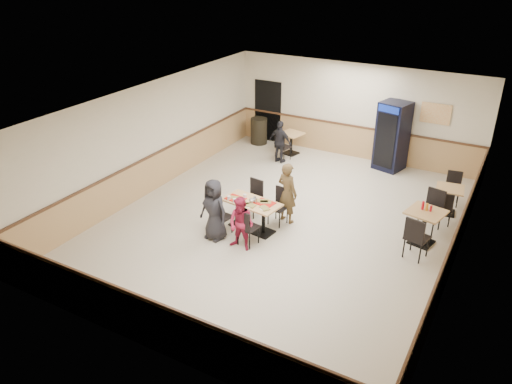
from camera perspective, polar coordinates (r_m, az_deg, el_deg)
The scene contains 20 objects.
ground at distance 12.40m, azimuth 3.15°, elevation -3.43°, with size 10.00×10.00×0.00m, color beige.
room_shell at distance 13.77m, azimuth 14.61°, elevation 1.56°, with size 10.00×10.00×10.00m.
main_table at distance 11.85m, azimuth -0.48°, elevation -2.17°, with size 1.46×0.87×0.74m.
main_chairs at distance 11.89m, azimuth -0.67°, elevation -2.20°, with size 1.43×1.76×0.94m.
diner_woman_left at distance 11.42m, azimuth -4.81°, elevation -2.03°, with size 0.72×0.47×1.48m, color black.
diner_woman_right at distance 11.02m, azimuth -1.70°, elevation -3.69°, with size 0.62×0.48×1.27m, color maroon.
diner_man_opposite at distance 12.11m, azimuth 3.59°, elevation -0.09°, with size 0.56×0.37×1.55m, color brown.
lone_diner at distance 15.60m, azimuth 2.78°, elevation 5.73°, with size 0.79×0.33×1.35m, color black.
tabletop_clutter at distance 11.71m, azimuth -0.65°, elevation -1.05°, with size 1.23×0.59×0.12m.
side_table_near at distance 11.89m, azimuth 18.70°, elevation -3.28°, with size 0.92×0.92×0.82m.
side_table_near_chair_south at distance 11.33m, azimuth 17.97°, elevation -4.85°, with size 0.48×0.48×1.04m, color black, non-canonical shape.
side_table_near_chair_north at distance 12.48m, azimuth 19.32°, elevation -2.06°, with size 0.48×0.48×1.04m, color black, non-canonical shape.
side_table_far at distance 13.48m, azimuth 21.17°, elevation -0.48°, with size 0.74×0.74×0.71m.
side_table_far_chair_south at distance 12.98m, azimuth 20.72°, elevation -1.55°, with size 0.42×0.42×0.90m, color black, non-canonical shape.
side_table_far_chair_north at distance 14.00m, azimuth 21.55°, elevation 0.36°, with size 0.42×0.42×0.90m, color black, non-canonical shape.
condiment_caddy at distance 11.77m, azimuth 18.86°, elevation -1.59°, with size 0.23×0.06×0.20m.
back_table at distance 16.36m, azimuth 4.05°, elevation 5.94°, with size 0.81×0.81×0.72m.
back_table_chair_lone at distance 15.88m, azimuth 3.15°, elevation 5.25°, with size 0.42×0.42×0.91m, color black, non-canonical shape.
pepsi_cooler at distance 15.55m, azimuth 15.29°, elevation 6.19°, with size 0.96×0.96×2.08m.
trash_bin at distance 17.26m, azimuth 0.33°, elevation 6.99°, with size 0.57×0.57×0.89m, color black.
Camera 1 is at (4.66, -9.72, 6.12)m, focal length 35.00 mm.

